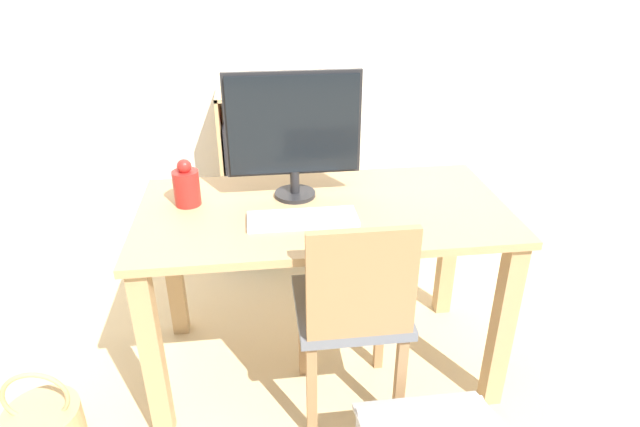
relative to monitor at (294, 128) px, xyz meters
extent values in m
plane|color=#CCB284|center=(0.10, -0.12, -1.03)|extent=(10.00, 10.00, 0.00)
cube|color=silver|center=(0.10, 1.06, 0.27)|extent=(8.00, 0.05, 2.60)
cube|color=tan|center=(0.10, -0.12, -0.29)|extent=(1.39, 0.71, 0.03)
cube|color=tan|center=(-0.54, -0.42, -0.67)|extent=(0.07, 0.07, 0.73)
cube|color=tan|center=(0.74, -0.42, -0.67)|extent=(0.07, 0.07, 0.73)
cube|color=tan|center=(-0.54, 0.18, -0.67)|extent=(0.07, 0.07, 0.73)
cube|color=tan|center=(0.74, 0.18, -0.67)|extent=(0.07, 0.07, 0.73)
cylinder|color=#232326|center=(0.00, 0.00, -0.27)|extent=(0.16, 0.16, 0.02)
cylinder|color=#232326|center=(0.00, 0.00, -0.22)|extent=(0.04, 0.04, 0.09)
cube|color=#232326|center=(0.00, 0.00, 0.02)|extent=(0.51, 0.02, 0.39)
cube|color=black|center=(0.00, 0.00, 0.02)|extent=(0.48, 0.03, 0.37)
cube|color=silver|center=(0.01, -0.22, -0.27)|extent=(0.40, 0.15, 0.02)
cylinder|color=#B2231E|center=(-0.41, -0.02, -0.21)|extent=(0.10, 0.10, 0.14)
sphere|color=#B2231E|center=(-0.41, -0.02, -0.12)|extent=(0.05, 0.05, 0.05)
cube|color=slate|center=(0.17, -0.34, -0.58)|extent=(0.40, 0.40, 0.04)
cube|color=#9E754C|center=(0.17, -0.52, -0.36)|extent=(0.36, 0.03, 0.40)
cube|color=#9E754C|center=(0.01, -0.50, -0.82)|extent=(0.04, 0.04, 0.43)
cube|color=#9E754C|center=(0.33, -0.50, -0.82)|extent=(0.04, 0.04, 0.43)
cube|color=#9E754C|center=(0.01, -0.18, -0.82)|extent=(0.04, 0.04, 0.43)
cube|color=#9E754C|center=(0.33, -0.18, -0.82)|extent=(0.04, 0.04, 0.43)
cube|color=tan|center=(-0.33, 0.89, -0.56)|extent=(0.02, 0.28, 0.95)
cube|color=tan|center=(0.38, 0.89, -0.56)|extent=(0.02, 0.28, 0.95)
cube|color=tan|center=(0.02, 0.89, -1.02)|extent=(0.72, 0.28, 0.02)
cube|color=tan|center=(0.02, 0.89, -0.09)|extent=(0.72, 0.28, 0.02)
cube|color=tan|center=(0.02, 0.89, -0.56)|extent=(0.69, 0.28, 0.02)
cube|color=navy|center=(-0.28, 0.89, -0.84)|extent=(0.06, 0.24, 0.35)
cube|color=navy|center=(-0.22, 0.89, -0.85)|extent=(0.04, 0.24, 0.34)
cube|color=navy|center=(-0.16, 0.89, -0.85)|extent=(0.06, 0.24, 0.33)
cube|color=#2D7F38|center=(-0.09, 0.89, -0.84)|extent=(0.06, 0.24, 0.35)
cube|color=black|center=(-0.02, 0.89, -0.89)|extent=(0.04, 0.24, 0.26)
cube|color=black|center=(-0.29, 0.89, -0.40)|extent=(0.05, 0.24, 0.30)
cube|color=red|center=(-0.23, 0.89, -0.35)|extent=(0.04, 0.24, 0.41)
cube|color=navy|center=(-0.17, 0.89, -0.39)|extent=(0.06, 0.24, 0.31)
cube|color=orange|center=(-0.09, 0.89, -0.35)|extent=(0.05, 0.24, 0.40)
torus|color=tan|center=(-0.95, -0.45, -0.78)|extent=(0.23, 0.02, 0.23)
cube|color=#B2B2B7|center=(0.36, -0.73, -0.76)|extent=(0.45, 0.29, 0.12)
camera|label=1|loc=(-0.14, -1.91, 0.62)|focal=30.00mm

